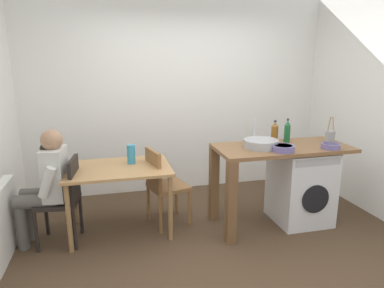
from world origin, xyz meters
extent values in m
plane|color=#4C3826|center=(0.00, 0.00, 0.00)|extent=(5.46, 5.46, 0.00)
cube|color=white|center=(0.00, 1.75, 1.35)|extent=(4.60, 0.10, 2.70)
cube|color=white|center=(-2.02, 0.30, 0.35)|extent=(0.10, 0.80, 0.70)
cube|color=tan|center=(-0.91, 0.56, 0.72)|extent=(1.10, 0.76, 0.03)
cylinder|color=#977045|center=(-1.41, 0.23, 0.35)|extent=(0.05, 0.05, 0.71)
cylinder|color=#977045|center=(-0.41, 0.23, 0.35)|extent=(0.05, 0.05, 0.71)
cylinder|color=#977045|center=(-1.41, 0.89, 0.35)|extent=(0.05, 0.05, 0.71)
cylinder|color=#977045|center=(-0.41, 0.89, 0.35)|extent=(0.05, 0.05, 0.71)
cube|color=black|center=(-1.53, 0.46, 0.45)|extent=(0.44, 0.44, 0.04)
cube|color=black|center=(-1.36, 0.44, 0.68)|extent=(0.08, 0.38, 0.45)
cylinder|color=black|center=(-1.73, 0.30, 0.23)|extent=(0.04, 0.04, 0.45)
cylinder|color=black|center=(-1.69, 0.66, 0.23)|extent=(0.04, 0.04, 0.45)
cylinder|color=black|center=(-1.38, 0.26, 0.23)|extent=(0.04, 0.04, 0.45)
cylinder|color=black|center=(-1.34, 0.62, 0.23)|extent=(0.04, 0.04, 0.45)
cube|color=olive|center=(-0.36, 0.61, 0.45)|extent=(0.49, 0.49, 0.04)
cube|color=olive|center=(-0.54, 0.57, 0.68)|extent=(0.13, 0.38, 0.45)
cylinder|color=olive|center=(-0.23, 0.83, 0.23)|extent=(0.04, 0.04, 0.45)
cylinder|color=olive|center=(-0.15, 0.48, 0.23)|extent=(0.04, 0.04, 0.45)
cylinder|color=olive|center=(-0.58, 0.74, 0.23)|extent=(0.04, 0.04, 0.45)
cylinder|color=olive|center=(-0.50, 0.39, 0.23)|extent=(0.04, 0.04, 0.45)
cylinder|color=#595651|center=(-1.88, 0.41, 0.23)|extent=(0.11, 0.11, 0.45)
cylinder|color=#595651|center=(-1.86, 0.59, 0.23)|extent=(0.11, 0.11, 0.45)
cylinder|color=#595651|center=(-1.72, 0.39, 0.50)|extent=(0.41, 0.18, 0.14)
cylinder|color=#595651|center=(-1.70, 0.57, 0.50)|extent=(0.41, 0.18, 0.14)
cube|color=silver|center=(-1.53, 0.46, 0.75)|extent=(0.24, 0.36, 0.52)
cylinder|color=silver|center=(-1.58, 0.25, 0.74)|extent=(0.20, 0.11, 0.31)
cylinder|color=silver|center=(-1.53, 0.67, 0.74)|extent=(0.20, 0.11, 0.31)
sphere|color=#A57A5B|center=(-1.53, 0.46, 1.09)|extent=(0.21, 0.21, 0.21)
sphere|color=black|center=(-1.59, 0.47, 1.01)|extent=(0.12, 0.12, 0.12)
cube|color=brown|center=(0.88, 0.32, 0.90)|extent=(1.50, 0.68, 0.04)
cube|color=brown|center=(0.18, 0.03, 0.44)|extent=(0.10, 0.10, 0.88)
cube|color=brown|center=(0.18, 0.61, 0.44)|extent=(0.10, 0.10, 0.88)
cube|color=silver|center=(1.14, 0.32, 0.43)|extent=(0.60, 0.60, 0.86)
cylinder|color=black|center=(1.14, 0.01, 0.39)|extent=(0.32, 0.02, 0.32)
cube|color=#B2B2B7|center=(1.14, 0.02, 0.80)|extent=(0.54, 0.01, 0.08)
cylinder|color=#9EA0A5|center=(0.61, 0.32, 0.97)|extent=(0.38, 0.38, 0.09)
cylinder|color=#B2B2B7|center=(0.61, 0.50, 1.06)|extent=(0.02, 0.02, 0.28)
cylinder|color=brown|center=(0.91, 0.58, 1.01)|extent=(0.08, 0.08, 0.18)
cone|color=brown|center=(0.91, 0.58, 1.12)|extent=(0.07, 0.07, 0.05)
cylinder|color=#262626|center=(0.91, 0.58, 1.15)|extent=(0.03, 0.03, 0.02)
cylinder|color=#19592D|center=(1.02, 0.48, 1.02)|extent=(0.07, 0.07, 0.20)
cone|color=#19592D|center=(1.02, 0.48, 1.15)|extent=(0.06, 0.06, 0.06)
cylinder|color=#262626|center=(1.02, 0.48, 1.19)|extent=(0.03, 0.03, 0.02)
cylinder|color=slate|center=(0.77, 0.12, 0.95)|extent=(0.24, 0.24, 0.07)
cylinder|color=#3D375B|center=(0.77, 0.12, 0.97)|extent=(0.19, 0.19, 0.03)
cylinder|color=gray|center=(1.51, 0.37, 0.99)|extent=(0.11, 0.11, 0.13)
cylinder|color=#99724C|center=(1.49, 0.38, 1.13)|extent=(0.01, 0.04, 0.18)
cylinder|color=#99724C|center=(1.53, 0.35, 1.13)|extent=(0.01, 0.05, 0.18)
cylinder|color=slate|center=(1.33, 0.10, 0.95)|extent=(0.20, 0.20, 0.05)
cylinder|color=#3D375B|center=(1.33, 0.10, 0.96)|extent=(0.16, 0.16, 0.03)
cylinder|color=teal|center=(-0.76, 0.66, 0.85)|extent=(0.09, 0.09, 0.21)
cube|color=#B2B2B7|center=(0.83, 0.22, 0.92)|extent=(0.15, 0.06, 0.01)
cube|color=#262628|center=(0.83, 0.22, 0.92)|extent=(0.15, 0.06, 0.01)
camera|label=1|loc=(-1.00, -3.02, 1.85)|focal=32.07mm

